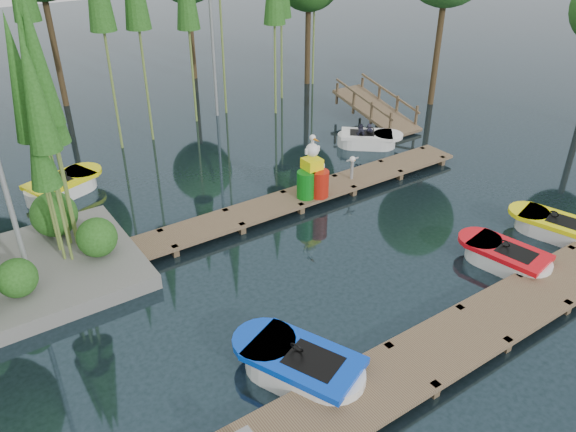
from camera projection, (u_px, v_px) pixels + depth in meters
ground_plane at (283, 267)px, 14.32m from camera, size 90.00×90.00×0.00m
near_dock at (411, 366)px, 10.99m from camera, size 18.00×1.50×0.50m
far_dock at (264, 209)px, 16.49m from camera, size 15.00×1.20×0.50m
lamp_rear at (211, 12)px, 22.04m from camera, size 0.30×0.30×7.25m
ramp at (376, 109)px, 23.10m from camera, size 1.50×3.94×1.49m
boat_blue at (301, 367)px, 10.91m from camera, size 2.29×3.09×0.95m
boat_red at (505, 258)px, 14.25m from camera, size 1.54×2.61×0.82m
boat_yellow_near at (554, 227)px, 15.57m from camera, size 1.72×2.64×0.82m
boat_yellow_far at (62, 186)px, 17.66m from camera, size 2.85×1.99×1.30m
boat_white_far at (368, 139)px, 21.11m from camera, size 2.57×2.42×1.15m
yellow_barrel at (313, 179)px, 17.13m from camera, size 0.55×0.55×0.82m
drum_cluster at (313, 177)px, 16.90m from camera, size 1.11×1.02×1.92m
seagull_post at (352, 164)px, 17.83m from camera, size 0.49×0.26×0.78m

